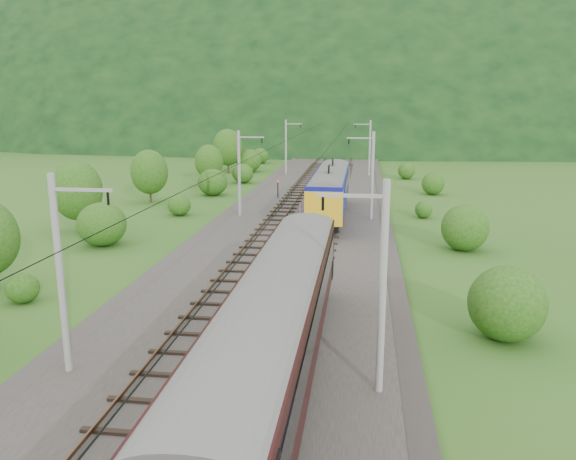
# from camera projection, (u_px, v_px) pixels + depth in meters

# --- Properties ---
(ground) EXTENTS (600.00, 600.00, 0.00)m
(ground) POSITION_uv_depth(u_px,v_px,m) (218.00, 387.00, 21.97)
(ground) COLOR #2A591C
(ground) RESTS_ON ground
(railbed) EXTENTS (14.00, 220.00, 0.30)m
(railbed) POSITION_uv_depth(u_px,v_px,m) (263.00, 297.00, 31.59)
(railbed) COLOR #38332D
(railbed) RESTS_ON ground
(track_left) EXTENTS (2.40, 220.00, 0.27)m
(track_left) POSITION_uv_depth(u_px,v_px,m) (222.00, 292.00, 31.86)
(track_left) COLOR brown
(track_left) RESTS_ON railbed
(track_right) EXTENTS (2.40, 220.00, 0.27)m
(track_right) POSITION_uv_depth(u_px,v_px,m) (306.00, 295.00, 31.23)
(track_right) COLOR brown
(track_right) RESTS_ON railbed
(catenary_left) EXTENTS (2.54, 192.28, 8.00)m
(catenary_left) POSITION_uv_depth(u_px,v_px,m) (240.00, 171.00, 52.67)
(catenary_left) COLOR gray
(catenary_left) RESTS_ON railbed
(catenary_right) EXTENTS (2.54, 192.28, 8.00)m
(catenary_right) POSITION_uv_depth(u_px,v_px,m) (371.00, 174.00, 51.07)
(catenary_right) COLOR gray
(catenary_right) RESTS_ON railbed
(overhead_wires) EXTENTS (4.83, 198.00, 0.03)m
(overhead_wires) POSITION_uv_depth(u_px,v_px,m) (262.00, 174.00, 30.04)
(overhead_wires) COLOR black
(overhead_wires) RESTS_ON ground
(mountain_main) EXTENTS (504.00, 360.00, 244.00)m
(mountain_main) POSITION_uv_depth(u_px,v_px,m) (354.00, 125.00, 273.11)
(mountain_main) COLOR black
(mountain_main) RESTS_ON ground
(mountain_ridge) EXTENTS (336.00, 280.00, 132.00)m
(mountain_ridge) POSITION_uv_depth(u_px,v_px,m) (149.00, 121.00, 327.40)
(mountain_ridge) COLOR black
(mountain_ridge) RESTS_ON ground
(hazard_post_near) EXTENTS (0.15, 0.15, 1.44)m
(hazard_post_near) POSITION_uv_depth(u_px,v_px,m) (301.00, 210.00, 52.32)
(hazard_post_near) COLOR red
(hazard_post_near) RESTS_ON railbed
(hazard_post_far) EXTENTS (0.14, 0.14, 1.29)m
(hazard_post_far) POSITION_uv_depth(u_px,v_px,m) (327.00, 170.00, 83.53)
(hazard_post_far) COLOR red
(hazard_post_far) RESTS_ON railbed
(signal) EXTENTS (0.22, 0.22, 1.95)m
(signal) POSITION_uv_depth(u_px,v_px,m) (278.00, 187.00, 63.29)
(signal) COLOR black
(signal) RESTS_ON railbed
(vegetation_left) EXTENTS (12.91, 147.75, 6.81)m
(vegetation_left) POSITION_uv_depth(u_px,v_px,m) (104.00, 208.00, 43.70)
(vegetation_left) COLOR #1E4311
(vegetation_left) RESTS_ON ground
(vegetation_right) EXTENTS (4.97, 107.76, 3.20)m
(vegetation_right) POSITION_uv_depth(u_px,v_px,m) (500.00, 297.00, 27.95)
(vegetation_right) COLOR #1E4311
(vegetation_right) RESTS_ON ground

